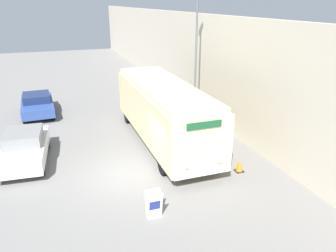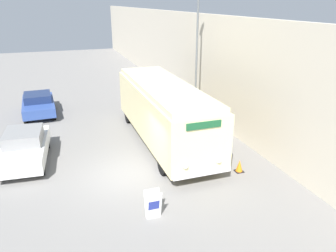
{
  "view_description": "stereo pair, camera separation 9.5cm",
  "coord_description": "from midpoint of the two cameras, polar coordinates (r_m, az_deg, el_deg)",
  "views": [
    {
      "loc": [
        -2.37,
        -12.23,
        7.05
      ],
      "look_at": [
        2.21,
        0.64,
        1.79
      ],
      "focal_mm": 35.0,
      "sensor_mm": 36.0,
      "label": 1
    },
    {
      "loc": [
        -2.28,
        -12.26,
        7.05
      ],
      "look_at": [
        2.21,
        0.64,
        1.79
      ],
      "focal_mm": 35.0,
      "sensor_mm": 36.0,
      "label": 2
    }
  ],
  "objects": [
    {
      "name": "ground_plane",
      "position": [
        14.32,
        -7.42,
        -8.65
      ],
      "size": [
        80.0,
        80.0,
        0.0
      ],
      "primitive_type": "plane",
      "color": "slate"
    },
    {
      "name": "building_wall_right",
      "position": [
        24.38,
        3.27,
        11.8
      ],
      "size": [
        0.3,
        60.0,
        6.3
      ],
      "color": "beige",
      "rests_on": "ground_plane"
    },
    {
      "name": "vintage_bus",
      "position": [
        16.97,
        -0.58,
        2.87
      ],
      "size": [
        2.63,
        9.75,
        3.12
      ],
      "color": "black",
      "rests_on": "ground_plane"
    },
    {
      "name": "sign_board",
      "position": [
        11.55,
        -2.37,
        -13.54
      ],
      "size": [
        0.55,
        0.38,
        1.03
      ],
      "color": "gray",
      "rests_on": "ground_plane"
    },
    {
      "name": "streetlamp",
      "position": [
        19.75,
        5.23,
        14.4
      ],
      "size": [
        0.36,
        0.36,
        7.57
      ],
      "color": "#595E60",
      "rests_on": "ground_plane"
    },
    {
      "name": "parked_car_near",
      "position": [
        16.37,
        -23.51,
        -3.37
      ],
      "size": [
        2.18,
        4.35,
        1.53
      ],
      "rotation": [
        0.0,
        0.0,
        -0.08
      ],
      "color": "black",
      "rests_on": "ground_plane"
    },
    {
      "name": "parked_car_mid",
      "position": [
        23.06,
        -21.53,
        3.62
      ],
      "size": [
        2.08,
        4.28,
        1.39
      ],
      "rotation": [
        0.0,
        0.0,
        0.04
      ],
      "color": "black",
      "rests_on": "ground_plane"
    },
    {
      "name": "traffic_cone",
      "position": [
        14.78,
        12.5,
        -6.82
      ],
      "size": [
        0.36,
        0.36,
        0.55
      ],
      "color": "black",
      "rests_on": "ground_plane"
    }
  ]
}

